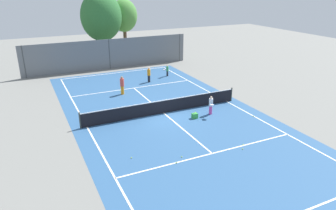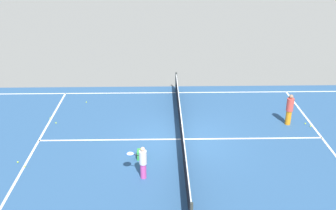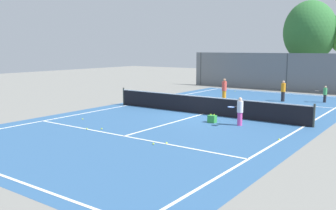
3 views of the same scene
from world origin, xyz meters
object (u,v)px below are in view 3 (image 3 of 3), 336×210
at_px(player_0, 283,91).
at_px(tennis_ball_5, 83,119).
at_px(tennis_ball_6, 153,144).
at_px(tennis_ball_2, 102,129).
at_px(tennis_ball_8, 167,143).
at_px(tennis_ball_4, 230,99).
at_px(ball_crate, 212,119).
at_px(tennis_ball_3, 279,139).
at_px(tennis_ball_0, 87,129).
at_px(player_3, 224,90).
at_px(tennis_ball_1, 235,91).
at_px(player_2, 240,111).
at_px(tennis_ball_7, 234,99).
at_px(player_1, 324,94).

distance_m(player_0, tennis_ball_5, 13.91).
distance_m(tennis_ball_5, tennis_ball_6, 6.25).
height_order(tennis_ball_2, tennis_ball_8, same).
bearing_deg(tennis_ball_4, tennis_ball_8, -74.25).
xyz_separation_m(ball_crate, tennis_ball_3, (3.87, -1.53, -0.15)).
relative_size(player_0, tennis_ball_0, 21.54).
relative_size(player_3, tennis_ball_6, 23.53).
xyz_separation_m(ball_crate, tennis_ball_6, (0.25, -4.99, -0.15)).
distance_m(tennis_ball_1, tennis_ball_6, 18.25).
relative_size(tennis_ball_1, tennis_ball_6, 1.00).
bearing_deg(player_2, player_3, 122.35).
height_order(tennis_ball_2, tennis_ball_4, same).
xyz_separation_m(tennis_ball_1, tennis_ball_8, (5.38, -17.15, 0.00)).
relative_size(tennis_ball_5, tennis_ball_8, 1.00).
height_order(tennis_ball_5, tennis_ball_6, same).
bearing_deg(tennis_ball_2, player_0, 75.01).
bearing_deg(tennis_ball_7, tennis_ball_2, -92.80).
distance_m(ball_crate, tennis_ball_8, 4.64).
bearing_deg(player_1, tennis_ball_6, -99.38).
bearing_deg(player_1, tennis_ball_4, -156.24).
height_order(player_0, player_3, player_3).
relative_size(player_2, player_3, 0.86).
bearing_deg(tennis_ball_7, player_2, -62.86).
bearing_deg(tennis_ball_0, tennis_ball_4, 86.11).
relative_size(player_1, tennis_ball_0, 16.89).
bearing_deg(tennis_ball_6, tennis_ball_1, 106.05).
distance_m(ball_crate, tennis_ball_0, 6.03).
relative_size(player_0, tennis_ball_2, 21.54).
distance_m(player_2, tennis_ball_7, 8.88).
distance_m(ball_crate, tennis_ball_3, 4.17).
bearing_deg(ball_crate, tennis_ball_3, -21.54).
bearing_deg(tennis_ball_3, ball_crate, 158.46).
bearing_deg(tennis_ball_2, tennis_ball_7, 87.20).
distance_m(tennis_ball_1, tennis_ball_8, 17.97).
bearing_deg(tennis_ball_4, ball_crate, -69.54).
bearing_deg(player_3, tennis_ball_3, -51.28).
relative_size(ball_crate, tennis_ball_8, 6.45).
distance_m(tennis_ball_7, tennis_ball_8, 13.03).
bearing_deg(tennis_ball_8, player_1, 81.63).
height_order(player_3, tennis_ball_0, player_3).
relative_size(tennis_ball_2, tennis_ball_8, 1.00).
bearing_deg(tennis_ball_3, player_2, 146.18).
distance_m(ball_crate, tennis_ball_5, 6.58).
height_order(ball_crate, tennis_ball_7, ball_crate).
distance_m(tennis_ball_6, tennis_ball_7, 13.33).
relative_size(player_3, tennis_ball_4, 23.53).
bearing_deg(player_1, tennis_ball_7, -156.55).
bearing_deg(tennis_ball_0, tennis_ball_7, 84.92).
distance_m(tennis_ball_4, tennis_ball_5, 11.44).
bearing_deg(tennis_ball_7, player_1, 23.45).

